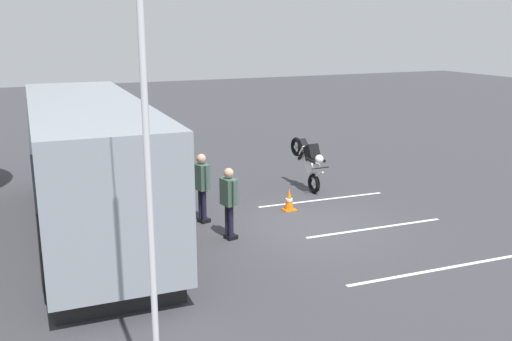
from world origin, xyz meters
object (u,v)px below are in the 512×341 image
(spectator_left, at_px, (202,182))
(stunt_motorcycle, at_px, (309,159))
(spectator_centre, at_px, (186,172))
(spectator_far_left, at_px, (229,197))
(tour_bus, at_px, (90,168))
(parked_motorcycle_silver, at_px, (158,187))
(flagpole, at_px, (147,153))
(traffic_cone, at_px, (289,199))

(spectator_left, xyz_separation_m, stunt_motorcycle, (1.53, -3.95, -0.10))
(spectator_left, distance_m, spectator_centre, 1.20)
(stunt_motorcycle, bearing_deg, spectator_far_left, 127.86)
(tour_bus, relative_size, parked_motorcycle_silver, 4.71)
(stunt_motorcycle, bearing_deg, flagpole, 141.07)
(traffic_cone, bearing_deg, stunt_motorcycle, -43.46)
(tour_bus, height_order, spectator_far_left, tour_bus)
(spectator_centre, distance_m, stunt_motorcycle, 4.03)
(parked_motorcycle_silver, bearing_deg, stunt_motorcycle, -97.60)
(spectator_far_left, relative_size, spectator_left, 0.96)
(spectator_left, bearing_deg, flagpole, 157.05)
(spectator_far_left, height_order, spectator_left, spectator_left)
(tour_bus, relative_size, spectator_left, 5.32)
(spectator_far_left, height_order, traffic_cone, spectator_far_left)
(stunt_motorcycle, bearing_deg, spectator_centre, 94.72)
(spectator_centre, height_order, parked_motorcycle_silver, spectator_centre)
(tour_bus, xyz_separation_m, spectator_left, (-0.36, -2.68, -0.55))
(spectator_far_left, xyz_separation_m, spectator_centre, (2.59, 0.26, 0.03))
(stunt_motorcycle, height_order, traffic_cone, stunt_motorcycle)
(tour_bus, bearing_deg, traffic_cone, -93.92)
(spectator_left, xyz_separation_m, traffic_cone, (0.01, -2.51, -0.79))
(spectator_left, xyz_separation_m, flagpole, (-7.07, 2.99, 2.44))
(tour_bus, height_order, parked_motorcycle_silver, tour_bus)
(parked_motorcycle_silver, bearing_deg, traffic_cone, -124.22)
(stunt_motorcycle, xyz_separation_m, traffic_cone, (-1.52, 1.44, -0.69))
(tour_bus, height_order, stunt_motorcycle, tour_bus)
(flagpole, bearing_deg, traffic_cone, -37.87)
(spectator_centre, bearing_deg, flagpole, 160.49)
(spectator_far_left, distance_m, flagpole, 6.98)
(parked_motorcycle_silver, xyz_separation_m, flagpole, (-9.21, 2.37, 3.05))
(stunt_motorcycle, bearing_deg, traffic_cone, 136.54)
(parked_motorcycle_silver, distance_m, flagpole, 9.99)
(spectator_far_left, bearing_deg, flagpole, 150.67)
(tour_bus, distance_m, spectator_centre, 2.81)
(spectator_far_left, xyz_separation_m, stunt_motorcycle, (2.92, -3.76, -0.05))
(parked_motorcycle_silver, xyz_separation_m, stunt_motorcycle, (-0.61, -4.58, 0.51))
(flagpole, bearing_deg, spectator_centre, -19.51)
(spectator_centre, bearing_deg, traffic_cone, -114.80)
(spectator_centre, bearing_deg, tour_bus, 107.67)
(spectator_far_left, height_order, flagpole, flagpole)
(flagpole, bearing_deg, stunt_motorcycle, -38.93)
(spectator_far_left, relative_size, traffic_cone, 2.77)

